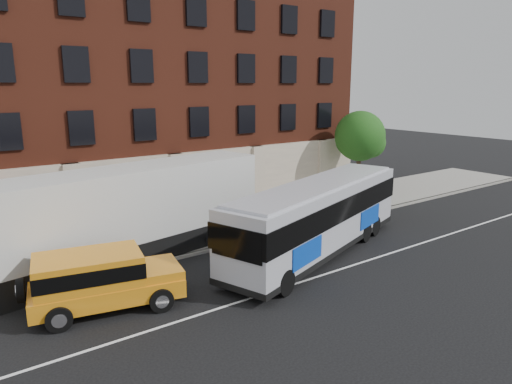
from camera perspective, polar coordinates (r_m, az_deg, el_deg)
ground at (r=19.81m, az=6.25°, el=-11.42°), size 120.00×120.00×0.00m
sidewalk at (r=26.67m, az=-6.85°, el=-4.76°), size 60.00×6.00×0.15m
kerb at (r=24.22m, az=-3.35°, el=-6.54°), size 60.00×0.25×0.15m
lane_line at (r=20.15m, az=5.28°, el=-10.95°), size 60.00×0.12×0.01m
building at (r=32.58m, az=-14.19°, el=11.59°), size 30.00×12.10×15.00m
sign_pole at (r=20.89m, az=-23.83°, el=-6.91°), size 0.30×0.20×2.50m
street_tree at (r=34.59m, az=12.62°, el=6.45°), size 3.60×3.60×6.20m
city_bus at (r=22.97m, az=7.61°, el=-2.77°), size 13.24×6.78×3.57m
yellow_suv at (r=18.33m, az=-18.58°, el=-9.88°), size 5.88×3.36×2.19m
shipping_container at (r=22.61m, az=-14.63°, el=-2.71°), size 13.68×5.01×4.47m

